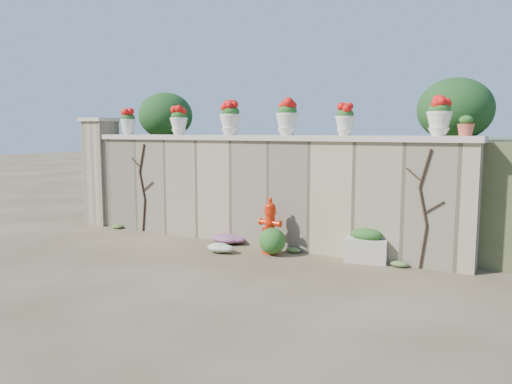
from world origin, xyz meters
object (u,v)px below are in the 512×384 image
Objects in this scene: urn_pot_0 at (128,122)px; planter_box at (366,246)px; terracotta_pot at (466,127)px; fire_hydrant at (270,226)px.

planter_box is at bearing -2.56° from urn_pot_0.
planter_box is at bearing -170.03° from terracotta_pot.
urn_pot_0 is (-3.91, 0.53, 1.87)m from fire_hydrant.
terracotta_pot reaches higher than fire_hydrant.
urn_pot_0 reaches higher than terracotta_pot.
fire_hydrant reaches higher than planter_box.
urn_pot_0 reaches higher than fire_hydrant.
urn_pot_0 is 7.01m from terracotta_pot.
terracotta_pot is at bearing 0.00° from urn_pot_0.
urn_pot_0 reaches higher than planter_box.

